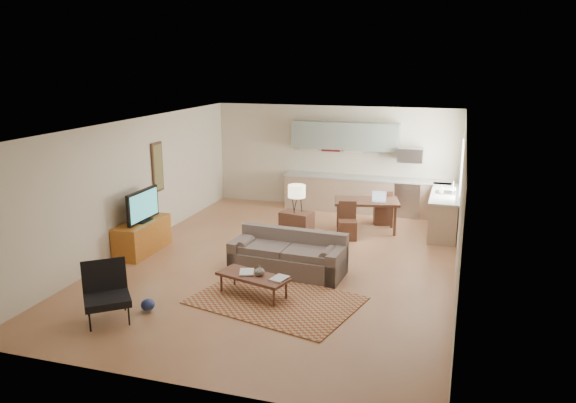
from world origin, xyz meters
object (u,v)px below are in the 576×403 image
(console_table, at_px, (297,229))
(dining_table, at_px, (366,216))
(tv_credenza, at_px, (142,237))
(armchair, at_px, (107,294))
(coffee_table, at_px, (253,285))
(sofa, at_px, (288,253))

(console_table, xyz_separation_m, dining_table, (1.22, 1.52, -0.01))
(tv_credenza, bearing_deg, armchair, -68.14)
(tv_credenza, bearing_deg, dining_table, 34.00)
(armchair, height_order, tv_credenza, armchair)
(tv_credenza, bearing_deg, coffee_table, -25.60)
(coffee_table, relative_size, console_table, 1.66)
(tv_credenza, height_order, dining_table, dining_table)
(armchair, height_order, console_table, armchair)
(armchair, xyz_separation_m, console_table, (1.76, 4.22, -0.06))
(coffee_table, bearing_deg, sofa, 94.77)
(sofa, relative_size, console_table, 2.92)
(armchair, distance_m, console_table, 4.57)
(tv_credenza, xyz_separation_m, dining_table, (4.16, 2.80, 0.04))
(sofa, height_order, coffee_table, sofa)
(sofa, bearing_deg, console_table, 104.25)
(console_table, bearing_deg, tv_credenza, -145.15)
(dining_table, bearing_deg, sofa, -120.20)
(coffee_table, distance_m, dining_table, 4.39)
(coffee_table, xyz_separation_m, armchair, (-1.79, -1.52, 0.25))
(armchair, distance_m, tv_credenza, 3.17)
(tv_credenza, bearing_deg, sofa, -4.21)
(tv_credenza, relative_size, dining_table, 0.98)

